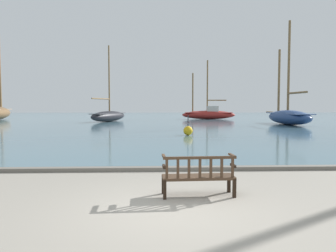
{
  "coord_description": "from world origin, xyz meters",
  "views": [
    {
      "loc": [
        -0.32,
        -6.17,
        2.02
      ],
      "look_at": [
        0.32,
        10.0,
        1.0
      ],
      "focal_mm": 35.0,
      "sensor_mm": 36.0,
      "label": 1
    }
  ],
  "objects_px": {
    "sailboat_far_starboard": "(209,114)",
    "sailboat_distant_harbor": "(288,116)",
    "channel_buoy": "(188,131)",
    "sailboat_mid_port": "(109,116)",
    "park_bench": "(198,175)"
  },
  "relations": [
    {
      "from": "channel_buoy",
      "to": "sailboat_distant_harbor",
      "type": "bearing_deg",
      "value": 45.51
    },
    {
      "from": "sailboat_far_starboard",
      "to": "channel_buoy",
      "type": "height_order",
      "value": "sailboat_far_starboard"
    },
    {
      "from": "park_bench",
      "to": "channel_buoy",
      "type": "distance_m",
      "value": 14.01
    },
    {
      "from": "park_bench",
      "to": "channel_buoy",
      "type": "xyz_separation_m",
      "value": [
        1.18,
        13.96,
        -0.08
      ]
    },
    {
      "from": "sailboat_mid_port",
      "to": "sailboat_far_starboard",
      "type": "relative_size",
      "value": 1.11
    },
    {
      "from": "sailboat_distant_harbor",
      "to": "channel_buoy",
      "type": "height_order",
      "value": "sailboat_distant_harbor"
    },
    {
      "from": "sailboat_mid_port",
      "to": "sailboat_distant_harbor",
      "type": "height_order",
      "value": "sailboat_distant_harbor"
    },
    {
      "from": "sailboat_far_starboard",
      "to": "sailboat_distant_harbor",
      "type": "relative_size",
      "value": 0.79
    },
    {
      "from": "sailboat_far_starboard",
      "to": "sailboat_distant_harbor",
      "type": "xyz_separation_m",
      "value": [
        5.99,
        -13.23,
        0.12
      ]
    },
    {
      "from": "park_bench",
      "to": "channel_buoy",
      "type": "bearing_deg",
      "value": 85.19
    },
    {
      "from": "sailboat_mid_port",
      "to": "sailboat_distant_harbor",
      "type": "relative_size",
      "value": 0.87
    },
    {
      "from": "sailboat_mid_port",
      "to": "sailboat_distant_harbor",
      "type": "bearing_deg",
      "value": -20.35
    },
    {
      "from": "sailboat_distant_harbor",
      "to": "channel_buoy",
      "type": "relative_size",
      "value": 8.03
    },
    {
      "from": "sailboat_mid_port",
      "to": "sailboat_far_starboard",
      "type": "height_order",
      "value": "sailboat_mid_port"
    },
    {
      "from": "sailboat_distant_harbor",
      "to": "park_bench",
      "type": "bearing_deg",
      "value": -116.21
    }
  ]
}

